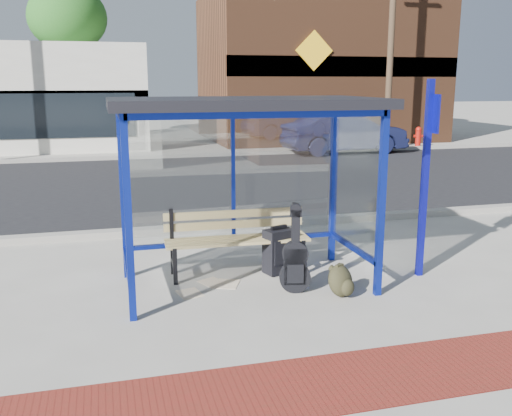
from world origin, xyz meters
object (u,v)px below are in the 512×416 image
object	(u,v)px
bench	(236,236)
parked_car	(345,133)
guitar_bag	(295,262)
fire_hydrant	(418,136)
backpack	(341,282)
suitcase	(279,251)

from	to	relation	value
bench	parked_car	world-z (taller)	parked_car
guitar_bag	parked_car	distance (m)	14.59
guitar_bag	parked_car	bearing A→B (deg)	77.56
guitar_bag	fire_hydrant	distance (m)	17.37
guitar_bag	bench	bearing A→B (deg)	133.93
backpack	parked_car	distance (m)	14.65
bench	fire_hydrant	distance (m)	16.96
guitar_bag	parked_car	xyz separation A→B (m)	(6.39, 13.11, 0.36)
fire_hydrant	guitar_bag	bearing A→B (deg)	-125.47
bench	backpack	xyz separation A→B (m)	(1.05, -1.22, -0.33)
bench	suitcase	bearing A→B (deg)	-14.88
backpack	fire_hydrant	world-z (taller)	fire_hydrant
backpack	parked_car	world-z (taller)	parked_car
bench	backpack	size ratio (longest dim) A/B	4.81
suitcase	fire_hydrant	bearing A→B (deg)	34.59
bench	fire_hydrant	xyz separation A→B (m)	(10.62, 13.22, -0.07)
bench	fire_hydrant	world-z (taller)	bench
guitar_bag	fire_hydrant	size ratio (longest dim) A/B	1.30
suitcase	backpack	size ratio (longest dim) A/B	1.66
backpack	fire_hydrant	bearing A→B (deg)	32.69
suitcase	fire_hydrant	size ratio (longest dim) A/B	0.82
guitar_bag	fire_hydrant	xyz separation A→B (m)	(10.08, 14.15, 0.06)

